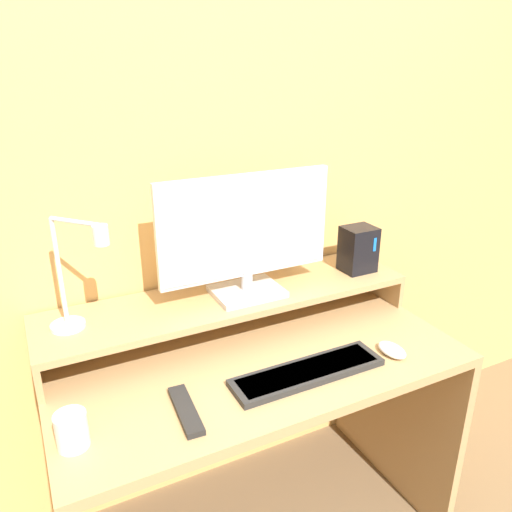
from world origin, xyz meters
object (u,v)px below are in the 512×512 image
object	(u,v)px
mug	(72,430)
monitor	(246,234)
desk_lamp	(77,281)
remote_control	(186,410)
router_dock	(358,249)
keyboard	(308,372)
mouse	(392,350)

from	to	relation	value
mug	monitor	bearing A→B (deg)	28.05
desk_lamp	remote_control	size ratio (longest dim) A/B	1.67
monitor	router_dock	xyz separation A→B (m)	(0.43, -0.00, -0.12)
keyboard	mouse	bearing A→B (deg)	-4.33
mouse	mug	size ratio (longest dim) A/B	1.17
monitor	mug	xyz separation A→B (m)	(-0.58, -0.31, -0.27)
remote_control	mug	xyz separation A→B (m)	(-0.26, 0.01, 0.03)
router_dock	monitor	bearing A→B (deg)	179.62
desk_lamp	keyboard	world-z (taller)	desk_lamp
router_dock	desk_lamp	bearing A→B (deg)	-179.58
router_dock	mug	world-z (taller)	router_dock
remote_control	mug	bearing A→B (deg)	178.43
keyboard	mug	distance (m)	0.61
remote_control	router_dock	bearing A→B (deg)	22.81
router_dock	mouse	bearing A→B (deg)	-109.01
desk_lamp	router_dock	bearing A→B (deg)	0.42
mug	desk_lamp	bearing A→B (deg)	74.77
monitor	mug	bearing A→B (deg)	-151.95
desk_lamp	mug	world-z (taller)	desk_lamp
desk_lamp	mug	size ratio (longest dim) A/B	3.79
monitor	router_dock	bearing A→B (deg)	-0.38
mug	router_dock	bearing A→B (deg)	16.92
router_dock	remote_control	bearing A→B (deg)	-157.19
desk_lamp	router_dock	xyz separation A→B (m)	(0.93, 0.01, -0.07)
router_dock	remote_control	size ratio (longest dim) A/B	0.82
remote_control	mug	distance (m)	0.26
monitor	remote_control	distance (m)	0.54
remote_control	desk_lamp	bearing A→B (deg)	120.42
desk_lamp	remote_control	distance (m)	0.44
monitor	remote_control	xyz separation A→B (m)	(-0.32, -0.32, -0.31)
monitor	mouse	distance (m)	0.55
monitor	mouse	size ratio (longest dim) A/B	5.57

